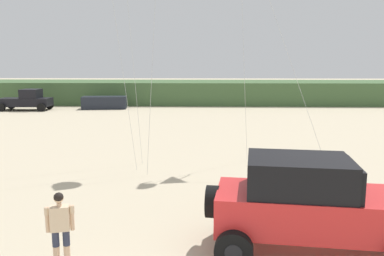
% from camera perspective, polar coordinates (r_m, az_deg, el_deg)
% --- Properties ---
extents(dune_ridge, '(90.00, 8.76, 2.37)m').
position_cam_1_polar(dune_ridge, '(44.66, 2.39, 5.24)').
color(dune_ridge, '#426038').
rests_on(dune_ridge, ground_plane).
extents(jeep, '(4.97, 2.88, 2.26)m').
position_cam_1_polar(jeep, '(9.63, 16.64, -10.33)').
color(jeep, red).
rests_on(jeep, ground_plane).
extents(person_watching, '(0.61, 0.38, 1.67)m').
position_cam_1_polar(person_watching, '(9.21, -18.49, -13.13)').
color(person_watching, '#DBB28E').
rests_on(person_watching, ground_plane).
extents(distant_pickup, '(4.65, 2.48, 1.98)m').
position_cam_1_polar(distant_pickup, '(40.26, -22.72, 3.72)').
color(distant_pickup, black).
rests_on(distant_pickup, ground_plane).
extents(distant_sedan, '(4.37, 2.17, 1.20)m').
position_cam_1_polar(distant_sedan, '(39.31, -12.51, 3.61)').
color(distant_sedan, '#1E232D').
rests_on(distant_sedan, ground_plane).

